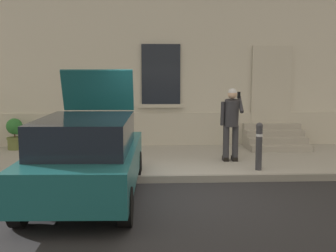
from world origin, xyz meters
TOP-DOWN VIEW (x-y plane):
  - ground_plane at (0.00, 0.00)m, footprint 80.00×80.00m
  - sidewalk at (0.00, 2.80)m, footprint 24.00×3.60m
  - curb_edge at (0.00, 0.94)m, footprint 24.00×0.12m
  - building_facade at (0.01, 5.29)m, footprint 24.00×1.52m
  - entrance_stoop at (3.12, 4.12)m, footprint 1.65×1.28m
  - hatchback_car_teal at (-1.56, -0.15)m, footprint 1.91×4.12m
  - bollard_near_person at (1.95, 1.35)m, footprint 0.15×0.15m
  - bollard_far_left at (-2.31, 1.35)m, footprint 0.15×0.15m
  - person_on_phone at (1.51, 2.26)m, footprint 0.51×0.49m
  - planter_olive at (-4.11, 4.11)m, footprint 0.44×0.44m

SIDE VIEW (x-z plane):
  - ground_plane at x=0.00m, z-range 0.00..0.00m
  - sidewalk at x=0.00m, z-range 0.00..0.15m
  - curb_edge at x=0.00m, z-range 0.00..0.15m
  - entrance_stoop at x=3.12m, z-range 0.07..0.71m
  - planter_olive at x=-4.11m, z-range 0.18..1.04m
  - bollard_near_person at x=1.95m, z-range 0.19..1.24m
  - bollard_far_left at x=-2.31m, z-range 0.19..1.24m
  - hatchback_car_teal at x=-1.56m, z-range -0.37..1.97m
  - person_on_phone at x=1.51m, z-range 0.28..2.02m
  - building_facade at x=0.01m, z-range -0.02..7.48m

